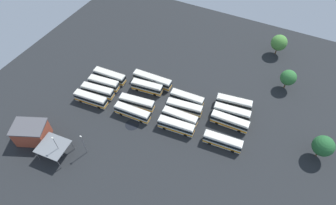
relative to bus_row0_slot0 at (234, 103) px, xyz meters
name	(u,v)px	position (x,y,z in m)	size (l,w,h in m)	color
ground_plane	(163,105)	(20.44, 9.47, -1.90)	(120.44, 120.44, 0.00)	black
bus_row0_slot0	(234,103)	(0.00, 0.00, 0.00)	(11.25, 4.15, 3.61)	silver
bus_row0_slot1	(232,112)	(-0.62, 4.00, 0.00)	(11.28, 3.70, 3.61)	silver
bus_row0_slot2	(230,122)	(-1.16, 7.63, 0.00)	(11.41, 2.95, 3.61)	silver
bus_row0_slot4	(223,141)	(-1.65, 15.21, 0.00)	(11.10, 3.47, 3.61)	silver
bus_row1_slot1	(187,99)	(13.96, 5.02, 0.00)	(10.91, 3.08, 3.61)	silver
bus_row1_slot2	(184,107)	(13.22, 8.77, 0.00)	(11.38, 4.02, 3.61)	silver
bus_row1_slot3	(180,117)	(12.82, 12.80, 0.00)	(10.92, 2.94, 3.61)	silver
bus_row1_slot4	(176,126)	(12.42, 16.29, 0.00)	(11.09, 3.62, 3.61)	silver
bus_row2_slot0	(152,80)	(27.91, 2.65, 0.00)	(13.60, 3.01, 3.61)	silver
bus_row2_slot1	(147,87)	(27.94, 6.33, 0.00)	(10.59, 3.84, 3.61)	silver
bus_row2_slot3	(137,103)	(27.43, 13.69, 0.00)	(11.40, 4.04, 3.61)	silver
bus_row2_slot4	(132,112)	(26.63, 17.72, 0.00)	(11.46, 3.12, 3.61)	silver
bus_row3_slot1	(110,76)	(41.99, 7.55, 0.00)	(11.50, 3.16, 3.61)	silver
bus_row3_slot2	(104,83)	(41.76, 11.29, 0.00)	(10.61, 3.76, 3.61)	silver
bus_row3_slot3	(98,91)	(41.55, 15.09, 0.00)	(11.01, 3.95, 3.61)	silver
bus_row3_slot4	(91,99)	(41.43, 18.96, 0.00)	(11.12, 3.55, 3.61)	silver
depot_building	(32,133)	(47.90, 37.63, 1.17)	(10.96, 9.63, 6.12)	#99422D
maintenance_shelter	(53,146)	(38.61, 38.78, 2.16)	(8.34, 7.53, 4.29)	slate
lamp_post_by_building	(84,144)	(31.48, 34.49, 2.57)	(0.56, 0.28, 8.12)	slate
lamp_post_mid_lot	(57,147)	(36.76, 38.65, 3.23)	(0.56, 0.28, 9.43)	slate
tree_west_edge	(288,78)	(-12.91, -15.95, 2.85)	(5.18, 5.18, 7.36)	brown
tree_northwest	(279,43)	(-6.16, -32.62, 3.24)	(5.83, 5.83, 8.07)	brown
tree_east_edge	(323,146)	(-26.34, 6.68, 3.16)	(5.70, 5.70, 7.93)	brown
puddle_front_lane	(132,125)	(25.18, 20.65, -1.90)	(4.29, 4.29, 0.01)	black
puddle_between_rows	(119,93)	(35.89, 11.55, -1.90)	(2.54, 2.54, 0.01)	black
puddle_back_corner	(164,83)	(24.62, 0.35, -1.90)	(3.64, 3.64, 0.01)	black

